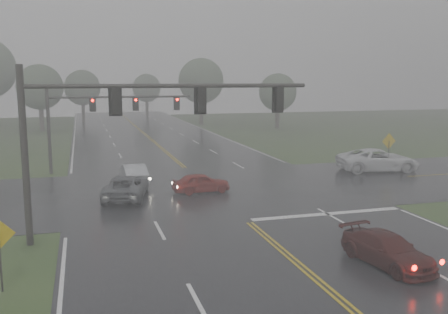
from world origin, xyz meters
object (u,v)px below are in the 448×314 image
object	(u,v)px
sedan_maroon	(387,265)
pickup_white	(377,171)
signal_gantry_far	(94,113)
sedan_silver	(134,184)
signal_gantry_near	(118,119)
car_grey	(126,199)
sedan_red	(201,192)

from	to	relation	value
sedan_maroon	pickup_white	bearing A→B (deg)	48.92
pickup_white	signal_gantry_far	world-z (taller)	signal_gantry_far
sedan_silver	signal_gantry_near	bearing A→B (deg)	78.77
car_grey	signal_gantry_near	size ratio (longest dim) A/B	0.39
car_grey	signal_gantry_near	bearing A→B (deg)	96.89
sedan_red	signal_gantry_near	world-z (taller)	signal_gantry_near
sedan_silver	car_grey	bearing A→B (deg)	75.49
pickup_white	signal_gantry_near	world-z (taller)	signal_gantry_near
car_grey	signal_gantry_near	xyz separation A→B (m)	(-0.85, -7.34, 5.39)
sedan_red	signal_gantry_far	distance (m)	12.00
car_grey	signal_gantry_far	distance (m)	10.72
signal_gantry_near	signal_gantry_far	xyz separation A→B (m)	(-0.57, 16.95, -0.85)
sedan_maroon	signal_gantry_far	xyz separation A→B (m)	(-10.11, 23.35, 4.54)
pickup_white	signal_gantry_far	bearing A→B (deg)	82.71
sedan_red	signal_gantry_near	bearing A→B (deg)	140.61
car_grey	pickup_white	size ratio (longest dim) A/B	0.80
sedan_red	car_grey	xyz separation A→B (m)	(-4.70, -0.33, 0.00)
sedan_maroon	sedan_red	bearing A→B (deg)	96.74
sedan_silver	car_grey	distance (m)	4.16
sedan_silver	signal_gantry_far	size ratio (longest dim) A/B	0.39
sedan_silver	pickup_white	bearing A→B (deg)	176.01
sedan_red	car_grey	size ratio (longest dim) A/B	0.72
sedan_red	pickup_white	size ratio (longest dim) A/B	0.58
car_grey	signal_gantry_far	bearing A→B (deg)	-68.08
sedan_red	signal_gantry_near	distance (m)	10.90
sedan_maroon	signal_gantry_near	size ratio (longest dim) A/B	0.32
sedan_red	sedan_silver	size ratio (longest dim) A/B	0.85
signal_gantry_far	sedan_maroon	bearing A→B (deg)	-66.59
car_grey	pickup_white	world-z (taller)	pickup_white
sedan_silver	signal_gantry_far	xyz separation A→B (m)	(-2.27, 5.54, 4.54)
sedan_maroon	sedan_silver	size ratio (longest dim) A/B	0.99
sedan_red	pickup_white	distance (m)	15.25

